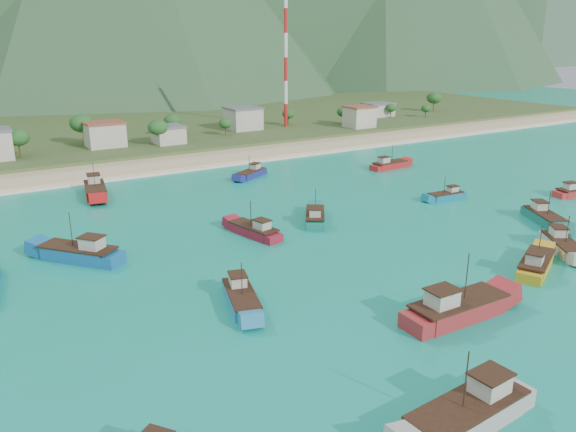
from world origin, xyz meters
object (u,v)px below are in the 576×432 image
boat_3 (562,246)px  boat_11 (536,265)px  boat_0 (544,218)px  boat_2 (251,174)px  boat_25 (95,191)px  boat_14 (315,218)px  boat_6 (446,196)px  boat_4 (457,310)px  boat_20 (389,166)px  boat_19 (469,414)px  boat_27 (241,299)px  boat_15 (576,192)px  boat_17 (80,254)px  radio_tower (286,57)px  boat_10 (254,231)px

boat_3 → boat_11: size_ratio=0.92×
boat_0 → boat_2: boat_0 is taller
boat_25 → boat_3: bearing=137.4°
boat_2 → boat_14: (-6.24, -35.09, 0.08)m
boat_0 → boat_6: bearing=-53.4°
boat_14 → boat_2: bearing=114.6°
boat_0 → boat_2: bearing=-36.6°
boat_4 → boat_25: (-21.99, 75.52, -0.12)m
boat_2 → boat_20: (32.95, -10.24, 0.08)m
boat_19 → boat_6: bearing=-48.6°
boat_4 → boat_20: size_ratio=1.32×
boat_19 → boat_3: bearing=-68.5°
boat_6 → boat_27: 59.47m
boat_14 → boat_27: size_ratio=0.95×
boat_15 → boat_20: bearing=-147.2°
boat_2 → boat_0: bearing=176.0°
boat_2 → boat_3: 68.57m
boat_11 → boat_15: bearing=89.8°
boat_2 → boat_17: 55.29m
boat_6 → boat_20: bearing=-13.7°
boat_3 → boat_11: 10.32m
boat_3 → boat_4: 30.75m
boat_0 → boat_15: 22.31m
boat_27 → boat_6: bearing=-144.3°
boat_3 → boat_14: (-23.75, 31.21, -0.02)m
boat_2 → radio_tower: bearing=-68.5°
boat_3 → boat_15: (31.01, 17.16, -0.08)m
boat_0 → boat_3: (-9.93, -9.88, -0.04)m
boat_15 → boat_6: bearing=-105.8°
boat_2 → boat_25: size_ratio=0.74×
boat_14 → boat_0: bearing=2.3°
boat_2 → boat_10: bearing=122.5°
radio_tower → boat_27: radio_tower is taller
boat_19 → boat_20: boat_19 is taller
boat_25 → boat_17: bearing=83.2°
boat_3 → boat_17: size_ratio=0.85×
boat_14 → boat_25: (-28.28, 37.79, 0.25)m
radio_tower → boat_2: size_ratio=4.68×
boat_10 → boat_20: (51.66, 25.60, -0.00)m
boat_0 → boat_6: size_ratio=1.30×
boat_11 → boat_25: (-42.04, 71.58, 0.18)m
boat_14 → radio_tower: bearing=95.9°
boat_15 → boat_20: (-15.57, 38.89, 0.06)m
boat_17 → boat_4: bearing=-91.0°
boat_0 → boat_20: (5.52, 46.17, -0.05)m
radio_tower → boat_11: size_ratio=3.99×
boat_4 → boat_0: bearing=113.5°
boat_11 → boat_17: boat_17 is taller
boat_3 → boat_19: (-43.39, -19.97, 0.26)m
boat_15 → boat_19: boat_19 is taller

